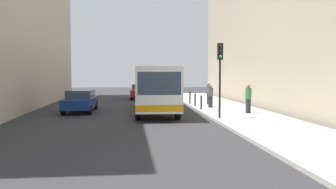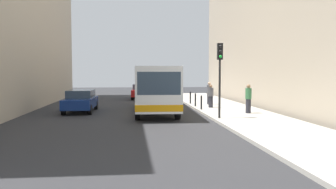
# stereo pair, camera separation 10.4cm
# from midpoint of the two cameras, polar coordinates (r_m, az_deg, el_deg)

# --- Properties ---
(ground_plane) EXTENTS (80.00, 80.00, 0.00)m
(ground_plane) POSITION_cam_midpoint_polar(r_m,az_deg,el_deg) (21.39, -2.44, -3.52)
(ground_plane) COLOR #2D2D30
(sidewalk) EXTENTS (4.40, 40.00, 0.15)m
(sidewalk) POSITION_cam_midpoint_polar(r_m,az_deg,el_deg) (22.37, 11.52, -3.08)
(sidewalk) COLOR #ADA89E
(sidewalk) RESTS_ON ground
(building_right) EXTENTS (7.00, 32.00, 13.77)m
(building_right) POSITION_cam_midpoint_polar(r_m,az_deg,el_deg) (28.57, 21.19, 11.91)
(building_right) COLOR #B2A38C
(building_right) RESTS_ON ground
(bus) EXTENTS (2.81, 11.08, 3.00)m
(bus) POSITION_cam_midpoint_polar(r_m,az_deg,el_deg) (23.65, -2.07, 1.37)
(bus) COLOR white
(bus) RESTS_ON ground
(car_beside_bus) EXTENTS (1.96, 4.45, 1.48)m
(car_beside_bus) POSITION_cam_midpoint_polar(r_m,az_deg,el_deg) (24.16, -13.92, -0.93)
(car_beside_bus) COLOR navy
(car_beside_bus) RESTS_ON ground
(car_behind_bus) EXTENTS (2.07, 4.50, 1.48)m
(car_behind_bus) POSITION_cam_midpoint_polar(r_m,az_deg,el_deg) (35.01, -4.29, 0.58)
(car_behind_bus) COLOR maroon
(car_behind_bus) RESTS_ON ground
(traffic_light) EXTENTS (0.28, 0.33, 4.10)m
(traffic_light) POSITION_cam_midpoint_polar(r_m,az_deg,el_deg) (19.32, 8.61, 4.60)
(traffic_light) COLOR black
(traffic_light) RESTS_ON sidewalk
(bollard_near) EXTENTS (0.11, 0.11, 0.95)m
(bollard_near) POSITION_cam_midpoint_polar(r_m,az_deg,el_deg) (23.75, 5.59, -1.30)
(bollard_near) COLOR black
(bollard_near) RESTS_ON sidewalk
(bollard_mid) EXTENTS (0.11, 0.11, 0.95)m
(bollard_mid) POSITION_cam_midpoint_polar(r_m,az_deg,el_deg) (25.90, 4.60, -0.88)
(bollard_mid) COLOR black
(bollard_mid) RESTS_ON sidewalk
(bollard_far) EXTENTS (0.11, 0.11, 0.95)m
(bollard_far) POSITION_cam_midpoint_polar(r_m,az_deg,el_deg) (28.06, 3.77, -0.52)
(bollard_far) COLOR black
(bollard_far) RESTS_ON sidewalk
(pedestrian_near_signal) EXTENTS (0.38, 0.38, 1.78)m
(pedestrian_near_signal) POSITION_cam_midpoint_polar(r_m,az_deg,el_deg) (22.07, 13.11, -0.67)
(pedestrian_near_signal) COLOR #26262D
(pedestrian_near_signal) RESTS_ON sidewalk
(pedestrian_mid_sidewalk) EXTENTS (0.38, 0.38, 1.64)m
(pedestrian_mid_sidewalk) POSITION_cam_midpoint_polar(r_m,az_deg,el_deg) (25.13, 7.11, -0.26)
(pedestrian_mid_sidewalk) COLOR #26262D
(pedestrian_mid_sidewalk) RESTS_ON sidewalk
(pedestrian_far_sidewalk) EXTENTS (0.38, 0.38, 1.76)m
(pedestrian_far_sidewalk) POSITION_cam_midpoint_polar(r_m,az_deg,el_deg) (27.58, 6.85, 0.23)
(pedestrian_far_sidewalk) COLOR #26262D
(pedestrian_far_sidewalk) RESTS_ON sidewalk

